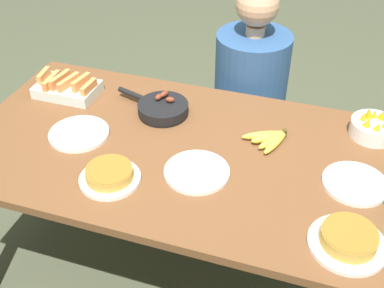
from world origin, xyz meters
The scene contains 12 objects.
ground_plane centered at (0.00, 0.00, 0.00)m, with size 14.00×14.00×0.00m, color #474C38.
dining_table centered at (0.00, 0.00, 0.65)m, with size 1.83×0.94×0.74m.
banana_bunch centered at (0.28, 0.15, 0.76)m, with size 0.18×0.17×0.04m.
melon_tray centered at (-0.67, 0.22, 0.78)m, with size 0.28×0.18×0.10m.
skillet centered at (-0.20, 0.20, 0.77)m, with size 0.35×0.22×0.08m.
frittata_plate_center centered at (-0.22, -0.26, 0.77)m, with size 0.22×0.22×0.06m.
frittata_plate_side centered at (0.61, -0.31, 0.77)m, with size 0.24×0.24×0.06m.
empty_plate_near_front centered at (0.06, -0.13, 0.75)m, with size 0.24×0.24×0.02m.
empty_plate_far_left centered at (0.61, -0.01, 0.75)m, with size 0.23×0.23×0.02m.
empty_plate_far_right centered at (-0.47, -0.05, 0.75)m, with size 0.24×0.24×0.02m.
fruit_bowl_mango centered at (0.66, 0.32, 0.78)m, with size 0.19×0.19×0.12m.
person_figure centered at (0.08, 0.71, 0.48)m, with size 0.40×0.40×1.17m.
Camera 1 is at (0.46, -1.40, 1.90)m, focal length 45.00 mm.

